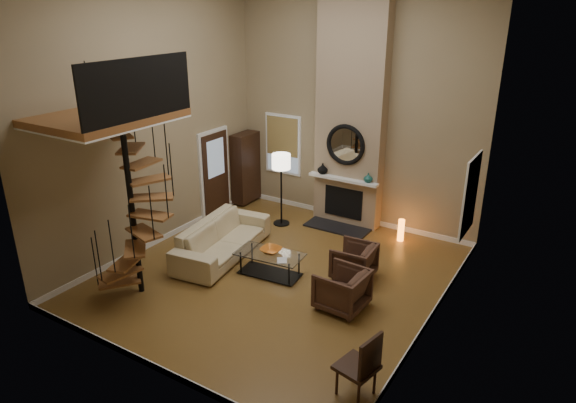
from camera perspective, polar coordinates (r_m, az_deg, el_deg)
The scene contains 32 objects.
ground at distance 10.11m, azimuth -1.21°, elevation -8.15°, with size 6.00×6.50×0.01m, color olive.
back_wall at distance 11.86m, azimuth 7.40°, elevation 10.41°, with size 6.00×0.02×5.50m, color #94825F.
front_wall at distance 6.71m, azimuth -16.68°, elevation 1.04°, with size 6.00×0.02×5.50m, color #94825F.
left_wall at distance 10.96m, azimuth -14.77°, elevation 8.98°, with size 0.02×6.50×5.50m, color #94825F.
right_wall at distance 7.90m, azimuth 17.27°, elevation 4.02°, with size 0.02×6.50×5.50m, color #94825F.
baseboard_back at distance 12.63m, azimuth 6.81°, elevation -1.65°, with size 6.00×0.02×0.12m, color white.
baseboard_front at distance 8.02m, azimuth -14.51°, elevation -17.25°, with size 6.00×0.02×0.12m, color white.
baseboard_left at distance 11.80m, azimuth -13.52°, elevation -3.86°, with size 0.02×6.50×0.12m, color white.
baseboard_right at distance 9.04m, azimuth 15.31°, elevation -12.45°, with size 0.02×6.50×0.12m, color white.
chimney_breast at distance 11.69m, azimuth 7.01°, elevation 10.27°, with size 1.60×0.38×5.50m, color #957D60.
hearth at distance 12.09m, azimuth 5.44°, elevation -2.89°, with size 1.50×0.60×0.04m, color black.
firebox at distance 12.13m, azimuth 6.14°, elevation -0.13°, with size 0.95×0.02×0.72m, color black.
mantel at distance 11.85m, azimuth 6.08°, elevation 2.45°, with size 1.70×0.18×0.06m, color white.
mirror_frame at distance 11.67m, azimuth 6.37°, elevation 6.25°, with size 0.94×0.94×0.10m, color black.
mirror_disc at distance 11.68m, azimuth 6.39°, elevation 6.26°, with size 0.80×0.80×0.01m, color white.
vase_left at distance 12.07m, azimuth 3.85°, elevation 3.65°, with size 0.24×0.24×0.25m, color black.
vase_right at distance 11.62m, azimuth 8.85°, elevation 2.61°, with size 0.20×0.20×0.21m, color #164F48.
window_back at distance 12.97m, azimuth -0.56°, elevation 6.42°, with size 1.02×0.06×1.52m.
window_right at distance 10.11m, azimuth 19.48°, elevation 0.77°, with size 0.06×1.02×1.52m.
entry_door at distance 12.63m, azimuth -8.08°, elevation 3.08°, with size 0.10×1.05×2.16m.
loft at distance 8.99m, azimuth -19.04°, elevation 9.07°, with size 1.70×2.20×1.09m.
spiral_stair at distance 9.20m, azimuth -16.87°, elevation 0.12°, with size 1.47×1.47×4.06m.
hutch at distance 13.34m, azimuth -4.71°, elevation 3.77°, with size 0.38×0.80×1.80m, color black.
sofa at distance 10.74m, azimuth -7.29°, elevation -4.04°, with size 2.51×0.98×0.73m, color #CBB98D.
armchair_near at distance 9.90m, azimuth 7.67°, elevation -6.66°, with size 0.74×0.76×0.69m, color #492E21.
armchair_far at distance 8.97m, azimuth 6.40°, elevation -9.77°, with size 0.78×0.80×0.73m, color #492E21.
coffee_table at distance 9.99m, azimuth -2.03°, elevation -6.63°, with size 1.35×0.77×0.47m.
bowl at distance 9.93m, azimuth -1.89°, elevation -5.42°, with size 0.40×0.40×0.10m, color orange.
book at distance 9.63m, azimuth -0.80°, elevation -6.57°, with size 0.18×0.24×0.02m, color gray.
floor_lamp at distance 11.79m, azimuth -0.76°, elevation 3.82°, with size 0.43×0.43×1.76m.
accent_lamp at distance 11.63m, azimuth 12.39°, elevation -3.11°, with size 0.14×0.14×0.50m, color orange.
side_chair at distance 7.14m, azimuth 8.21°, elevation -17.43°, with size 0.58×0.58×1.02m.
Camera 1 is at (4.81, -7.35, 4.99)m, focal length 32.15 mm.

